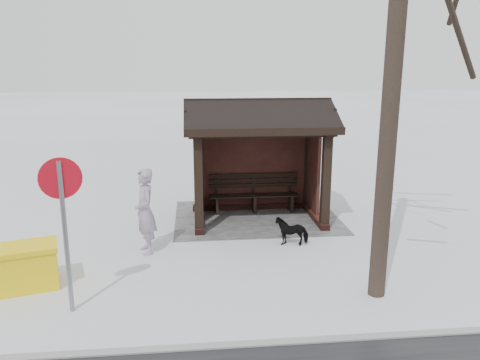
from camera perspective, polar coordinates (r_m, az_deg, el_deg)
name	(u,v)px	position (r m, az deg, el deg)	size (l,w,h in m)	color
ground	(257,220)	(12.08, 2.12, -4.84)	(120.00, 120.00, 0.00)	white
kerb	(310,341)	(7.17, 8.51, -18.87)	(120.00, 0.15, 0.06)	gray
trampled_patch	(256,217)	(12.26, 2.00, -4.51)	(4.20, 3.20, 0.02)	gray
bus_shelter	(257,135)	(11.72, 2.11, 5.49)	(3.60, 2.40, 3.09)	#391A15
pedestrian	(145,211)	(9.95, -11.50, -3.76)	(0.66, 0.43, 1.81)	#9A8DA5
dog	(292,231)	(10.47, 6.32, -6.15)	(0.33, 0.72, 0.61)	black
grit_bin	(28,266)	(9.21, -24.48, -9.55)	(1.20, 0.97, 0.80)	yellow
road_sign	(63,204)	(7.66, -20.80, -2.72)	(0.63, 0.22, 2.53)	gray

